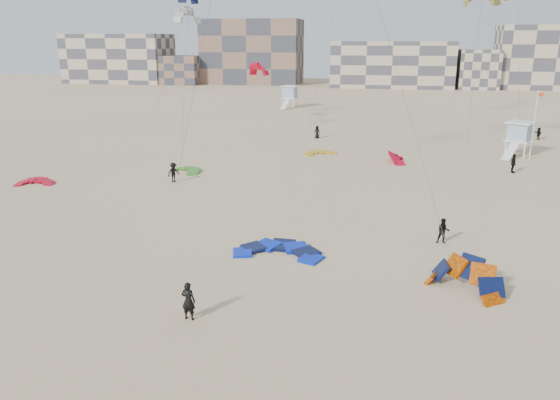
% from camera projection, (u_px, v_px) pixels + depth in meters
% --- Properties ---
extents(ground, '(320.00, 320.00, 0.00)m').
position_uv_depth(ground, '(191.00, 284.00, 29.06)').
color(ground, '#CEB38A').
rests_on(ground, ground).
extents(kite_ground_blue, '(5.13, 5.37, 0.95)m').
position_uv_depth(kite_ground_blue, '(278.00, 254.00, 33.12)').
color(kite_ground_blue, '#040EF7').
rests_on(kite_ground_blue, ground).
extents(kite_ground_orange, '(5.86, 5.84, 4.20)m').
position_uv_depth(kite_ground_orange, '(463.00, 290.00, 28.26)').
color(kite_ground_orange, '#FF6300').
rests_on(kite_ground_orange, ground).
extents(kite_ground_red, '(4.00, 4.15, 1.34)m').
position_uv_depth(kite_ground_red, '(35.00, 184.00, 49.03)').
color(kite_ground_red, '#BE0618').
rests_on(kite_ground_red, ground).
extents(kite_ground_green, '(4.65, 4.69, 1.04)m').
position_uv_depth(kite_ground_green, '(187.00, 172.00, 53.60)').
color(kite_ground_green, green).
rests_on(kite_ground_green, ground).
extents(kite_ground_red_far, '(3.54, 3.40, 3.26)m').
position_uv_depth(kite_ground_red_far, '(397.00, 162.00, 57.73)').
color(kite_ground_red_far, '#BE0618').
rests_on(kite_ground_red_far, ground).
extents(kite_ground_yellow, '(4.57, 4.66, 0.67)m').
position_uv_depth(kite_ground_yellow, '(320.00, 154.00, 61.88)').
color(kite_ground_yellow, gold).
rests_on(kite_ground_yellow, ground).
extents(kitesurfer_main, '(0.72, 0.50, 1.86)m').
position_uv_depth(kitesurfer_main, '(188.00, 301.00, 25.11)').
color(kitesurfer_main, black).
rests_on(kitesurfer_main, ground).
extents(kitesurfer_b, '(0.83, 0.66, 1.65)m').
position_uv_depth(kitesurfer_b, '(443.00, 231.00, 34.55)').
color(kitesurfer_b, black).
rests_on(kitesurfer_b, ground).
extents(kitesurfer_c, '(1.26, 1.33, 1.81)m').
position_uv_depth(kitesurfer_c, '(174.00, 172.00, 49.48)').
color(kitesurfer_c, black).
rests_on(kitesurfer_c, ground).
extents(kitesurfer_d, '(0.57, 1.14, 1.88)m').
position_uv_depth(kitesurfer_d, '(513.00, 163.00, 52.90)').
color(kitesurfer_d, black).
rests_on(kitesurfer_d, ground).
extents(kitesurfer_e, '(0.91, 0.71, 1.65)m').
position_uv_depth(kitesurfer_e, '(317.00, 132.00, 71.48)').
color(kitesurfer_e, black).
rests_on(kitesurfer_e, ground).
extents(kitesurfer_f, '(0.87, 1.56, 1.60)m').
position_uv_depth(kitesurfer_f, '(538.00, 133.00, 70.52)').
color(kitesurfer_f, black).
rests_on(kitesurfer_f, ground).
extents(kite_fly_grey, '(4.69, 9.68, 15.25)m').
position_uv_depth(kite_fly_grey, '(187.00, 17.00, 64.58)').
color(kite_fly_grey, silver).
rests_on(kite_fly_grey, ground).
extents(kite_fly_red, '(6.47, 5.26, 8.62)m').
position_uv_depth(kite_fly_red, '(258.00, 70.00, 82.53)').
color(kite_fly_red, '#BE0618').
rests_on(kite_fly_red, ground).
extents(lifeguard_tower_near, '(3.68, 5.71, 3.80)m').
position_uv_depth(lifeguard_tower_near, '(519.00, 139.00, 60.35)').
color(lifeguard_tower_near, white).
rests_on(lifeguard_tower_near, ground).
extents(lifeguard_tower_far, '(3.34, 5.85, 4.10)m').
position_uv_depth(lifeguard_tower_far, '(290.00, 97.00, 103.36)').
color(lifeguard_tower_far, white).
rests_on(lifeguard_tower_far, ground).
extents(flagpole, '(0.60, 0.09, 7.42)m').
position_uv_depth(flagpole, '(534.00, 124.00, 57.75)').
color(flagpole, white).
rests_on(flagpole, ground).
extents(condo_west_a, '(30.00, 15.00, 14.00)m').
position_uv_depth(condo_west_a, '(119.00, 59.00, 162.46)').
color(condo_west_a, '#BDAB8B').
rests_on(condo_west_a, ground).
extents(condo_west_b, '(28.00, 14.00, 18.00)m').
position_uv_depth(condo_west_b, '(252.00, 52.00, 158.17)').
color(condo_west_b, '#7C5D4B').
rests_on(condo_west_b, ground).
extents(condo_mid, '(32.00, 16.00, 12.00)m').
position_uv_depth(condo_mid, '(392.00, 64.00, 147.77)').
color(condo_mid, '#BDAB8B').
rests_on(condo_mid, ground).
extents(condo_east, '(26.00, 14.00, 16.00)m').
position_uv_depth(condo_east, '(549.00, 57.00, 141.60)').
color(condo_east, '#BDAB8B').
rests_on(condo_east, ground).
extents(condo_fill_left, '(12.00, 10.00, 8.00)m').
position_uv_depth(condo_fill_left, '(181.00, 70.00, 157.69)').
color(condo_fill_left, '#7C5D4B').
rests_on(condo_fill_left, ground).
extents(condo_fill_right, '(10.00, 10.00, 10.00)m').
position_uv_depth(condo_fill_right, '(478.00, 69.00, 142.06)').
color(condo_fill_right, '#BDAB8B').
rests_on(condo_fill_right, ground).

